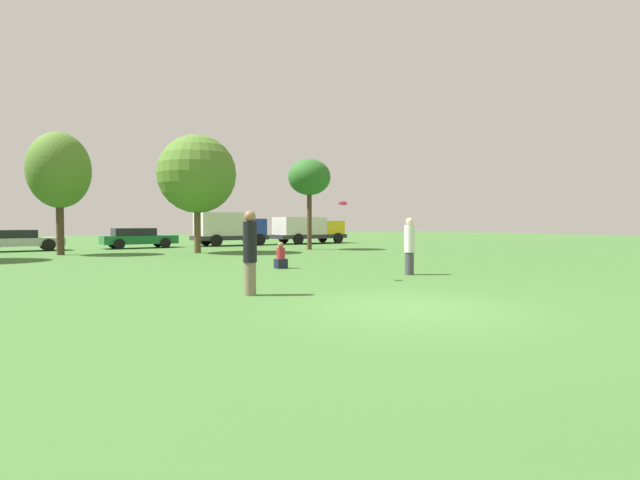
% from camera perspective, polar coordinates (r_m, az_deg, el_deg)
% --- Properties ---
extents(ground_plane, '(120.00, 120.00, 0.00)m').
position_cam_1_polar(ground_plane, '(9.60, 10.51, -7.75)').
color(ground_plane, '#3D6B2D').
extents(person_thrower, '(0.31, 0.31, 1.90)m').
position_cam_1_polar(person_thrower, '(10.97, -8.19, -1.31)').
color(person_thrower, '#726651').
rests_on(person_thrower, ground).
extents(person_catcher, '(0.33, 0.33, 1.77)m').
position_cam_1_polar(person_catcher, '(15.41, 10.42, -0.68)').
color(person_catcher, '#3F3F47').
rests_on(person_catcher, ground).
extents(frisbee, '(0.25, 0.24, 0.14)m').
position_cam_1_polar(frisbee, '(13.58, 2.68, 4.32)').
color(frisbee, '#F21E72').
extents(bystander_sitting, '(0.40, 0.33, 0.94)m').
position_cam_1_polar(bystander_sitting, '(17.37, -4.61, -2.05)').
color(bystander_sitting, '#191E33').
rests_on(bystander_sitting, ground).
extents(tree_1, '(2.99, 2.99, 6.14)m').
position_cam_1_polar(tree_1, '(27.79, -28.21, 7.15)').
color(tree_1, '#473323').
rests_on(tree_1, ground).
extents(tree_2, '(4.15, 4.15, 6.28)m').
position_cam_1_polar(tree_2, '(26.91, -14.19, 7.46)').
color(tree_2, brown).
rests_on(tree_2, ground).
extents(tree_3, '(2.55, 2.55, 5.44)m').
position_cam_1_polar(tree_3, '(29.45, -1.25, 7.26)').
color(tree_3, '#473323').
rests_on(tree_3, ground).
extents(parked_car_silver, '(4.61, 1.91, 1.21)m').
position_cam_1_polar(parked_car_silver, '(32.45, -31.98, 0.02)').
color(parked_car_silver, '#B2B2B7').
rests_on(parked_car_silver, ground).
extents(parked_car_green, '(4.55, 1.90, 1.27)m').
position_cam_1_polar(parked_car_green, '(33.10, -20.53, 0.26)').
color(parked_car_green, '#196633').
rests_on(parked_car_green, ground).
extents(delivery_truck_blue, '(5.32, 2.24, 2.33)m').
position_cam_1_polar(delivery_truck_blue, '(35.11, -10.58, 1.42)').
color(delivery_truck_blue, '#2D2D33').
rests_on(delivery_truck_blue, ground).
extents(delivery_truck_yellow, '(5.96, 2.44, 2.03)m').
position_cam_1_polar(delivery_truck_yellow, '(37.90, -1.41, 1.33)').
color(delivery_truck_yellow, '#2D2D33').
rests_on(delivery_truck_yellow, ground).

